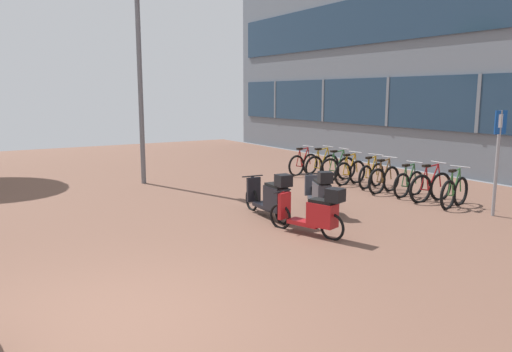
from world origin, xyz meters
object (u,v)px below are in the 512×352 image
(bicycle_rack_01, at_px, (431,187))
(bicycle_rack_08, at_px, (303,164))
(scooter_near, at_px, (320,192))
(scooter_far, at_px, (315,213))
(bicycle_rack_04, at_px, (371,175))
(parking_sign, at_px, (498,151))
(lamp_post, at_px, (140,78))
(bicycle_rack_03, at_px, (384,180))
(bicycle_rack_05, at_px, (350,172))
(bicycle_rack_02, at_px, (409,184))
(bicycle_rack_00, at_px, (454,192))
(bicycle_rack_07, at_px, (322,166))
(bicycle_rack_06, at_px, (338,169))
(scooter_mid, at_px, (272,197))

(bicycle_rack_01, height_order, bicycle_rack_08, bicycle_rack_01)
(scooter_near, height_order, scooter_far, scooter_near)
(bicycle_rack_04, xyz_separation_m, parking_sign, (-0.12, -3.82, 1.08))
(scooter_far, relative_size, lamp_post, 0.30)
(scooter_near, bearing_deg, bicycle_rack_03, 15.83)
(bicycle_rack_04, xyz_separation_m, bicycle_rack_05, (-0.16, 0.70, 0.00))
(bicycle_rack_08, distance_m, parking_sign, 6.72)
(bicycle_rack_05, distance_m, scooter_near, 3.67)
(parking_sign, xyz_separation_m, lamp_post, (-5.16, 7.83, 1.66))
(bicycle_rack_05, bearing_deg, bicycle_rack_01, -88.13)
(bicycle_rack_03, xyz_separation_m, lamp_post, (-5.06, 4.71, 2.73))
(bicycle_rack_02, height_order, lamp_post, lamp_post)
(bicycle_rack_00, bearing_deg, scooter_near, 156.56)
(bicycle_rack_00, distance_m, scooter_far, 4.30)
(bicycle_rack_03, relative_size, parking_sign, 0.59)
(bicycle_rack_04, height_order, parking_sign, parking_sign)
(bicycle_rack_07, bearing_deg, scooter_near, -129.86)
(bicycle_rack_01, xyz_separation_m, lamp_post, (-5.21, 6.12, 2.73))
(bicycle_rack_01, bearing_deg, scooter_far, -168.41)
(lamp_post, bearing_deg, bicycle_rack_07, -20.06)
(bicycle_rack_06, bearing_deg, scooter_mid, -146.18)
(bicycle_rack_06, bearing_deg, scooter_near, -136.42)
(bicycle_rack_01, bearing_deg, bicycle_rack_08, 92.52)
(bicycle_rack_05, bearing_deg, bicycle_rack_06, 78.63)
(bicycle_rack_05, bearing_deg, bicycle_rack_02, -87.07)
(bicycle_rack_05, relative_size, bicycle_rack_07, 0.93)
(bicycle_rack_00, relative_size, scooter_mid, 0.70)
(parking_sign, bearing_deg, scooter_near, 142.09)
(bicycle_rack_06, xyz_separation_m, bicycle_rack_07, (-0.04, 0.70, 0.00))
(scooter_far, bearing_deg, bicycle_rack_00, 2.46)
(bicycle_rack_08, distance_m, scooter_far, 7.11)
(bicycle_rack_01, xyz_separation_m, bicycle_rack_05, (-0.09, 2.81, -0.01))
(bicycle_rack_01, bearing_deg, parking_sign, -91.71)
(bicycle_rack_03, relative_size, scooter_near, 0.80)
(bicycle_rack_00, relative_size, scooter_far, 0.81)
(bicycle_rack_01, relative_size, bicycle_rack_07, 1.00)
(bicycle_rack_08, relative_size, lamp_post, 0.24)
(bicycle_rack_01, distance_m, bicycle_rack_02, 0.70)
(bicycle_rack_01, distance_m, bicycle_rack_03, 1.41)
(scooter_mid, xyz_separation_m, parking_sign, (4.27, -2.30, 0.95))
(bicycle_rack_05, xyz_separation_m, bicycle_rack_07, (0.10, 1.40, 0.01))
(bicycle_rack_06, xyz_separation_m, lamp_post, (-5.26, 2.61, 2.73))
(bicycle_rack_03, height_order, bicycle_rack_04, bicycle_rack_03)
(parking_sign, bearing_deg, lamp_post, 123.38)
(lamp_post, bearing_deg, bicycle_rack_08, -13.54)
(bicycle_rack_07, distance_m, scooter_mid, 5.64)
(bicycle_rack_00, bearing_deg, bicycle_rack_02, 88.12)
(bicycle_rack_01, distance_m, scooter_far, 4.42)
(scooter_near, xyz_separation_m, parking_sign, (2.97, -2.31, 0.97))
(bicycle_rack_07, distance_m, scooter_far, 6.69)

